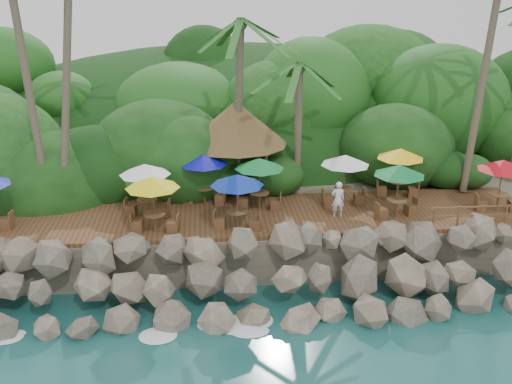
{
  "coord_description": "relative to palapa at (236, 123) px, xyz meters",
  "views": [
    {
      "loc": [
        -2.32,
        -18.91,
        12.72
      ],
      "look_at": [
        0.0,
        6.0,
        3.4
      ],
      "focal_mm": 40.69,
      "sensor_mm": 36.0,
      "label": 1
    }
  ],
  "objects": [
    {
      "name": "ground",
      "position": [
        0.69,
        -9.69,
        -5.79
      ],
      "size": [
        140.0,
        140.0,
        0.0
      ],
      "primitive_type": "plane",
      "color": "#19514F",
      "rests_on": "ground"
    },
    {
      "name": "waiter",
      "position": [
        4.39,
        -4.34,
        -2.64
      ],
      "size": [
        0.64,
        0.44,
        1.7
      ],
      "primitive_type": "imported",
      "rotation": [
        0.0,
        0.0,
        3.09
      ],
      "color": "white",
      "rests_on": "terrace"
    },
    {
      "name": "palapa",
      "position": [
        0.0,
        0.0,
        0.0
      ],
      "size": [
        5.29,
        5.29,
        4.6
      ],
      "color": "brown",
      "rests_on": "ground"
    },
    {
      "name": "jungle_foliage",
      "position": [
        0.69,
        5.31,
        -5.79
      ],
      "size": [
        44.0,
        16.0,
        12.0
      ],
      "primitive_type": null,
      "color": "#143811",
      "rests_on": "ground"
    },
    {
      "name": "terrace",
      "position": [
        0.69,
        -3.69,
        -3.59
      ],
      "size": [
        26.0,
        5.0,
        0.2
      ],
      "primitive_type": "cube",
      "color": "brown",
      "rests_on": "land_base"
    },
    {
      "name": "dining_clusters",
      "position": [
        1.18,
        -3.75,
        -1.39
      ],
      "size": [
        25.52,
        5.53,
        2.53
      ],
      "color": "brown",
      "rests_on": "terrace"
    },
    {
      "name": "seawall",
      "position": [
        0.69,
        -7.69,
        -4.64
      ],
      "size": [
        29.0,
        4.0,
        2.3
      ],
      "primitive_type": null,
      "color": "gray",
      "rests_on": "ground"
    },
    {
      "name": "jungle_hill",
      "position": [
        0.69,
        13.81,
        -5.79
      ],
      "size": [
        44.8,
        28.0,
        15.4
      ],
      "primitive_type": "ellipsoid",
      "color": "#143811",
      "rests_on": "ground"
    },
    {
      "name": "land_base",
      "position": [
        0.69,
        6.31,
        -4.74
      ],
      "size": [
        32.0,
        25.2,
        2.1
      ],
      "primitive_type": "cube",
      "color": "gray",
      "rests_on": "ground"
    },
    {
      "name": "foam_line",
      "position": [
        0.69,
        -9.39,
        -5.76
      ],
      "size": [
        25.2,
        0.8,
        0.06
      ],
      "color": "white",
      "rests_on": "ground"
    }
  ]
}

